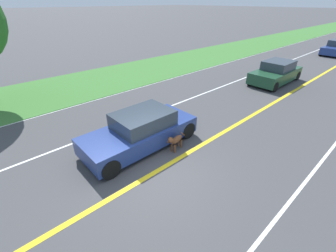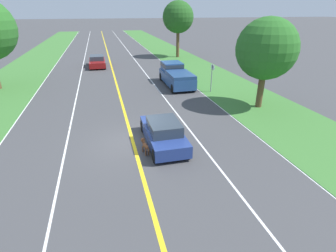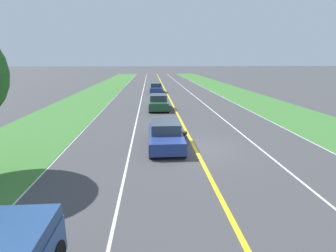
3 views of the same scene
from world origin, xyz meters
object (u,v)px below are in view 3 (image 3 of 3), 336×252
(ego_car, at_px, (165,135))
(dog, at_px, (184,134))
(car_trailing_mid, at_px, (156,88))
(car_trailing_near, at_px, (158,103))

(ego_car, relative_size, dog, 4.09)
(ego_car, bearing_deg, car_trailing_mid, -90.10)
(car_trailing_near, bearing_deg, car_trailing_mid, -90.38)
(ego_car, xyz_separation_m, dog, (-1.13, -0.72, -0.19))
(car_trailing_near, xyz_separation_m, car_trailing_mid, (-0.09, -13.55, -0.01))
(car_trailing_near, bearing_deg, ego_car, 90.23)
(car_trailing_near, relative_size, car_trailing_mid, 0.94)
(ego_car, height_order, dog, ego_car)
(dog, bearing_deg, car_trailing_mid, -97.68)
(car_trailing_near, distance_m, car_trailing_mid, 13.55)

